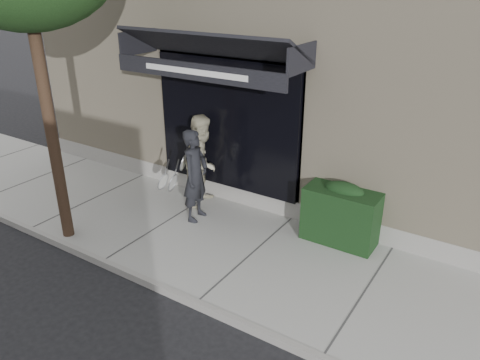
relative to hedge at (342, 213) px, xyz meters
The scene contains 7 objects.
ground 1.79m from the hedge, 131.35° to the right, with size 80.00×80.00×0.00m, color black.
sidewalk 1.77m from the hedge, 131.35° to the right, with size 20.00×3.00×0.12m, color #9D9D97.
curb 3.07m from the hedge, 111.45° to the right, with size 20.00×0.10×0.14m, color gray.
building_facade 4.39m from the hedge, 106.65° to the left, with size 14.30×8.04×5.64m.
hedge is the anchor object (origin of this frame).
pedestrian_front 2.82m from the hedge, 164.48° to the right, with size 0.83×0.91×1.82m.
pedestrian_back 3.02m from the hedge, behind, with size 0.77×0.96×1.90m.
Camera 1 is at (3.56, -5.90, 4.57)m, focal length 35.00 mm.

